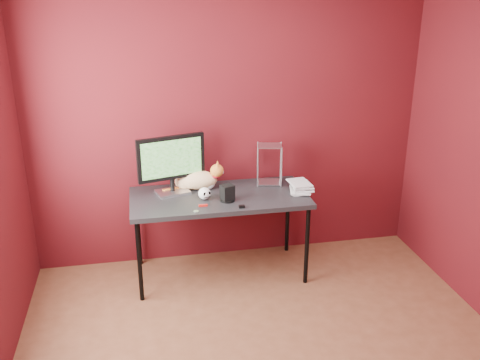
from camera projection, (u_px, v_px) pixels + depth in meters
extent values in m
cube|color=#4C0E14|center=(228.00, 121.00, 4.72)|extent=(3.50, 0.02, 2.60)
cube|color=black|center=(219.00, 198.00, 4.54)|extent=(1.50, 0.70, 0.04)
cylinder|color=black|center=(139.00, 262.00, 4.28)|extent=(0.04, 0.04, 0.71)
cylinder|color=black|center=(307.00, 246.00, 4.53)|extent=(0.04, 0.04, 0.71)
cylinder|color=black|center=(138.00, 229.00, 4.83)|extent=(0.04, 0.04, 0.71)
cylinder|color=black|center=(287.00, 217.00, 5.08)|extent=(0.04, 0.04, 0.71)
cube|color=silver|center=(173.00, 192.00, 4.59)|extent=(0.31, 0.25, 0.02)
cylinder|color=black|center=(172.00, 184.00, 4.56)|extent=(0.04, 0.04, 0.12)
cube|color=black|center=(171.00, 158.00, 4.48)|extent=(0.58, 0.18, 0.38)
cube|color=#154E15|center=(171.00, 158.00, 4.48)|extent=(0.51, 0.14, 0.31)
ellipsoid|color=orange|center=(197.00, 180.00, 4.66)|extent=(0.39, 0.25, 0.17)
ellipsoid|color=orange|center=(185.00, 181.00, 4.66)|extent=(0.20, 0.19, 0.14)
sphere|color=white|center=(209.00, 183.00, 4.67)|extent=(0.12, 0.12, 0.12)
sphere|color=orange|center=(217.00, 171.00, 4.63)|extent=(0.12, 0.12, 0.12)
cone|color=orange|center=(217.00, 165.00, 4.58)|extent=(0.04, 0.04, 0.05)
cone|color=orange|center=(218.00, 163.00, 4.63)|extent=(0.04, 0.04, 0.05)
cylinder|color=red|center=(215.00, 176.00, 4.64)|extent=(0.08, 0.08, 0.01)
cylinder|color=orange|center=(173.00, 189.00, 4.63)|extent=(0.19, 0.08, 0.03)
ellipsoid|color=white|center=(204.00, 193.00, 4.44)|extent=(0.11, 0.11, 0.10)
ellipsoid|color=black|center=(203.00, 194.00, 4.39)|extent=(0.03, 0.02, 0.03)
ellipsoid|color=black|center=(208.00, 194.00, 4.40)|extent=(0.03, 0.02, 0.03)
cube|color=black|center=(205.00, 197.00, 4.40)|extent=(0.06, 0.02, 0.01)
cylinder|color=black|center=(227.00, 200.00, 4.43)|extent=(0.12, 0.12, 0.02)
cube|color=black|center=(227.00, 192.00, 4.40)|extent=(0.12, 0.12, 0.12)
imported|color=beige|center=(292.00, 179.00, 4.60)|extent=(0.22, 0.26, 0.23)
imported|color=beige|center=(292.00, 153.00, 4.52)|extent=(0.19, 0.25, 0.23)
imported|color=beige|center=(293.00, 127.00, 4.43)|extent=(0.17, 0.23, 0.23)
imported|color=beige|center=(294.00, 100.00, 4.35)|extent=(0.19, 0.24, 0.23)
cylinder|color=silver|center=(260.00, 168.00, 4.66)|extent=(0.01, 0.01, 0.36)
cylinder|color=silver|center=(283.00, 166.00, 4.69)|extent=(0.01, 0.01, 0.36)
cylinder|color=silver|center=(256.00, 162.00, 4.81)|extent=(0.01, 0.01, 0.36)
cylinder|color=silver|center=(278.00, 160.00, 4.85)|extent=(0.01, 0.01, 0.36)
cube|color=silver|center=(269.00, 182.00, 4.82)|extent=(0.24, 0.21, 0.01)
cube|color=silver|center=(270.00, 146.00, 4.69)|extent=(0.24, 0.21, 0.01)
cube|color=#B6150D|center=(203.00, 205.00, 4.32)|extent=(0.07, 0.02, 0.01)
cube|color=black|center=(242.00, 207.00, 4.29)|extent=(0.05, 0.03, 0.02)
cylinder|color=silver|center=(196.00, 211.00, 4.23)|extent=(0.04, 0.04, 0.00)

